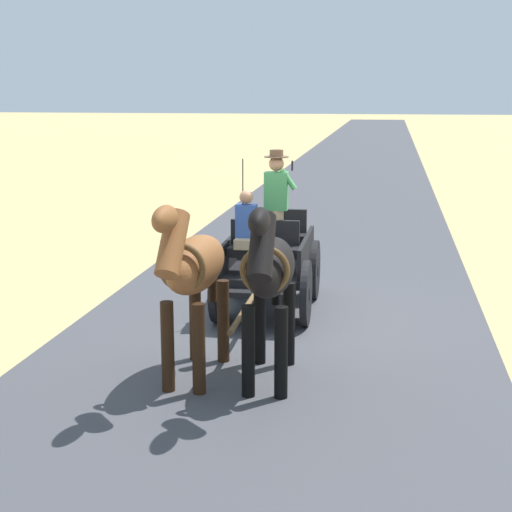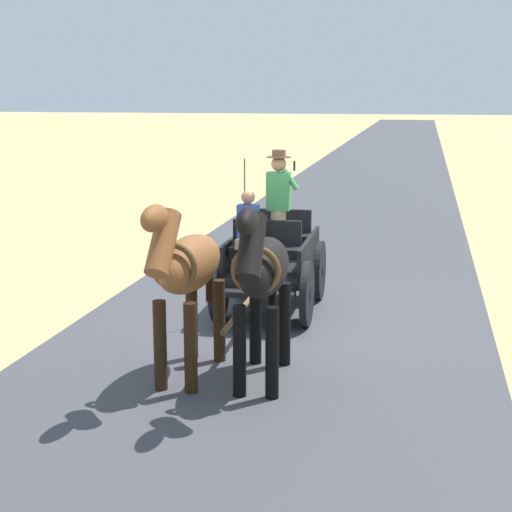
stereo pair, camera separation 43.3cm
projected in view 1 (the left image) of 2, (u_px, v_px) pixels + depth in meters
The scene contains 5 objects.
ground_plane at pixel (284, 316), 11.86m from camera, with size 200.00×200.00×0.00m, color tan.
road_surface at pixel (284, 315), 11.86m from camera, with size 5.99×160.00×0.01m, color #424247.
horse_drawn_carriage at pixel (268, 259), 11.96m from camera, with size 1.44×4.50×2.50m.
horse_near_side at pixel (269, 273), 8.86m from camera, with size 0.63×2.13×2.21m.
horse_off_side at pixel (193, 270), 9.00m from camera, with size 0.63×2.13×2.21m.
Camera 1 is at (-1.50, 11.32, 3.36)m, focal length 54.87 mm.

